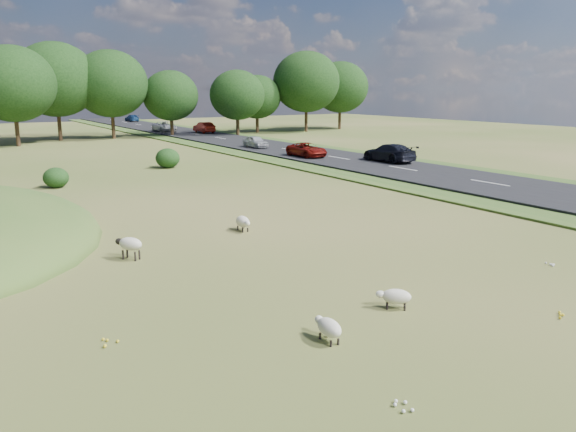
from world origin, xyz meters
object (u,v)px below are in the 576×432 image
(sheep_3, at_px, (395,296))
(car_2, at_px, (132,118))
(car_4, at_px, (307,150))
(sheep_2, at_px, (328,327))
(car_0, at_px, (204,127))
(sheep_1, at_px, (130,244))
(car_1, at_px, (255,142))
(sheep_0, at_px, (243,222))
(car_7, at_px, (389,153))
(car_3, at_px, (165,127))

(sheep_3, bearing_deg, car_2, -59.29)
(car_2, height_order, car_4, car_2)
(sheep_2, distance_m, car_2, 97.48)
(car_0, height_order, car_4, car_0)
(car_2, bearing_deg, sheep_1, 72.75)
(sheep_3, xyz_separation_m, car_1, (17.60, 39.74, 0.49))
(sheep_0, bearing_deg, car_4, 144.59)
(car_1, distance_m, car_2, 54.09)
(car_0, relative_size, car_4, 1.00)
(car_0, bearing_deg, car_2, -90.00)
(sheep_2, relative_size, car_7, 0.21)
(sheep_2, bearing_deg, car_0, -18.01)
(sheep_0, bearing_deg, car_3, 168.08)
(sheep_2, height_order, car_3, car_3)
(car_3, height_order, car_4, car_3)
(car_7, bearing_deg, sheep_1, 29.53)
(car_3, height_order, car_7, car_7)
(car_0, distance_m, car_2, 32.57)
(sheep_3, relative_size, car_2, 0.23)
(sheep_3, bearing_deg, car_7, -88.44)
(sheep_1, distance_m, car_2, 88.88)
(car_0, height_order, car_1, car_0)
(sheep_1, height_order, sheep_3, sheep_1)
(sheep_3, bearing_deg, sheep_0, -49.49)
(sheep_0, distance_m, sheep_3, 10.36)
(sheep_1, relative_size, car_3, 0.23)
(car_0, bearing_deg, car_4, 82.97)
(car_4, bearing_deg, sheep_3, -120.12)
(sheep_2, distance_m, car_4, 37.19)
(car_3, relative_size, car_4, 1.14)
(car_3, xyz_separation_m, car_4, (0.00, -35.87, -0.09))
(sheep_1, xyz_separation_m, car_7, (26.36, 14.93, 0.40))
(sheep_3, relative_size, car_4, 0.22)
(sheep_0, relative_size, car_0, 0.27)
(sheep_3, height_order, car_4, car_4)
(sheep_0, xyz_separation_m, sheep_3, (-0.55, -10.35, -0.05))
(sheep_2, distance_m, car_3, 69.98)
(sheep_0, relative_size, car_3, 0.24)
(sheep_3, bearing_deg, car_3, -61.31)
(car_0, bearing_deg, sheep_1, 63.25)
(sheep_0, bearing_deg, sheep_2, -12.28)
(car_4, xyz_separation_m, car_7, (3.80, -6.58, 0.13))
(car_0, relative_size, car_7, 0.86)
(sheep_3, distance_m, car_3, 68.51)
(sheep_1, height_order, car_0, car_0)
(car_1, height_order, car_3, car_3)
(sheep_1, distance_m, car_0, 58.58)
(car_4, bearing_deg, car_3, 90.00)
(sheep_3, height_order, car_0, car_0)
(sheep_0, relative_size, car_2, 0.28)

